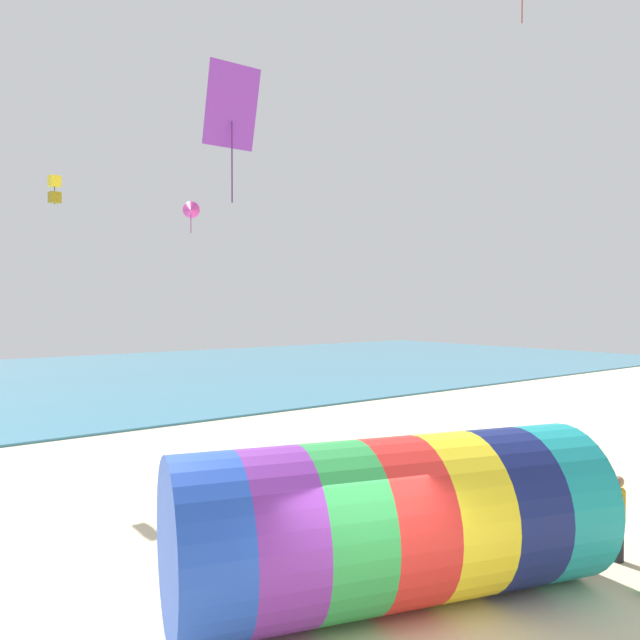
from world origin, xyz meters
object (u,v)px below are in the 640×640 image
(kite_handler, at_px, (618,517))
(kite_magenta_delta, at_px, (191,210))
(kite_purple_diamond, at_px, (232,108))
(giant_inflatable_tube, at_px, (392,521))
(kite_yellow_box, at_px, (55,189))

(kite_handler, relative_size, kite_magenta_delta, 1.40)
(kite_handler, height_order, kite_magenta_delta, kite_magenta_delta)
(kite_handler, distance_m, kite_purple_diamond, 11.51)
(kite_purple_diamond, bearing_deg, kite_magenta_delta, 67.93)
(giant_inflatable_tube, bearing_deg, kite_yellow_box, 95.95)
(kite_purple_diamond, distance_m, kite_magenta_delta, 11.19)
(giant_inflatable_tube, relative_size, kite_magenta_delta, 6.57)
(giant_inflatable_tube, distance_m, kite_handler, 5.15)
(kite_yellow_box, bearing_deg, kite_magenta_delta, -12.32)
(kite_handler, distance_m, kite_yellow_box, 19.56)
(giant_inflatable_tube, xyz_separation_m, kite_handler, (4.88, -1.56, -0.55))
(kite_magenta_delta, bearing_deg, kite_handler, -83.38)
(kite_purple_diamond, height_order, kite_yellow_box, kite_purple_diamond)
(kite_purple_diamond, height_order, kite_magenta_delta, kite_purple_diamond)
(giant_inflatable_tube, bearing_deg, kite_purple_diamond, 107.41)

